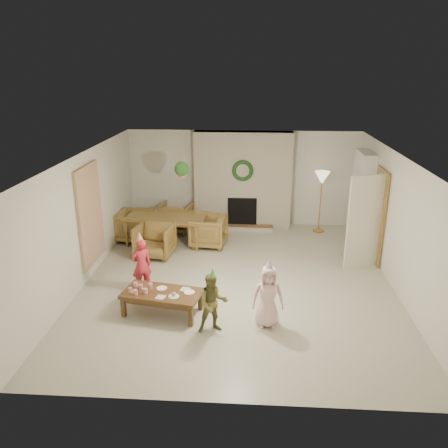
# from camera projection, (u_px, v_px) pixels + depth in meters

# --- Properties ---
(floor) EXTENTS (7.00, 7.00, 0.00)m
(floor) POSITION_uv_depth(u_px,v_px,m) (238.00, 280.00, 9.07)
(floor) COLOR #B7B29E
(floor) RESTS_ON ground
(ceiling) EXTENTS (7.00, 7.00, 0.00)m
(ceiling) POSITION_uv_depth(u_px,v_px,m) (239.00, 156.00, 8.24)
(ceiling) COLOR white
(ceiling) RESTS_ON wall_back
(wall_back) EXTENTS (7.00, 0.00, 7.00)m
(wall_back) POSITION_uv_depth(u_px,v_px,m) (243.00, 178.00, 11.95)
(wall_back) COLOR silver
(wall_back) RESTS_ON floor
(wall_front) EXTENTS (7.00, 0.00, 7.00)m
(wall_front) POSITION_uv_depth(u_px,v_px,m) (228.00, 317.00, 5.36)
(wall_front) COLOR silver
(wall_front) RESTS_ON floor
(wall_left) EXTENTS (0.00, 7.00, 7.00)m
(wall_left) POSITION_uv_depth(u_px,v_px,m) (85.00, 218.00, 8.84)
(wall_left) COLOR silver
(wall_left) RESTS_ON floor
(wall_right) EXTENTS (0.00, 7.00, 7.00)m
(wall_right) POSITION_uv_depth(u_px,v_px,m) (399.00, 225.00, 8.47)
(wall_right) COLOR silver
(wall_right) RESTS_ON floor
(fireplace_mass) EXTENTS (2.50, 0.40, 2.50)m
(fireplace_mass) POSITION_uv_depth(u_px,v_px,m) (243.00, 180.00, 11.76)
(fireplace_mass) COLOR #551619
(fireplace_mass) RESTS_ON floor
(fireplace_hearth) EXTENTS (1.60, 0.30, 0.12)m
(fireplace_hearth) POSITION_uv_depth(u_px,v_px,m) (242.00, 228.00, 11.82)
(fireplace_hearth) COLOR brown
(fireplace_hearth) RESTS_ON floor
(fireplace_firebox) EXTENTS (0.75, 0.12, 0.75)m
(fireplace_firebox) POSITION_uv_depth(u_px,v_px,m) (242.00, 212.00, 11.86)
(fireplace_firebox) COLOR black
(fireplace_firebox) RESTS_ON floor
(fireplace_wreath) EXTENTS (0.54, 0.10, 0.54)m
(fireplace_wreath) POSITION_uv_depth(u_px,v_px,m) (243.00, 171.00, 11.44)
(fireplace_wreath) COLOR #18421A
(fireplace_wreath) RESTS_ON fireplace_mass
(floor_lamp_base) EXTENTS (0.29, 0.29, 0.03)m
(floor_lamp_base) POSITION_uv_depth(u_px,v_px,m) (318.00, 230.00, 11.76)
(floor_lamp_base) COLOR gold
(floor_lamp_base) RESTS_ON floor
(floor_lamp_post) EXTENTS (0.03, 0.03, 1.41)m
(floor_lamp_post) POSITION_uv_depth(u_px,v_px,m) (320.00, 204.00, 11.53)
(floor_lamp_post) COLOR gold
(floor_lamp_post) RESTS_ON floor
(floor_lamp_shade) EXTENTS (0.38, 0.38, 0.31)m
(floor_lamp_shade) POSITION_uv_depth(u_px,v_px,m) (322.00, 178.00, 11.30)
(floor_lamp_shade) COLOR beige
(floor_lamp_shade) RESTS_ON floor_lamp_post
(bookshelf_carcass) EXTENTS (0.30, 1.00, 2.20)m
(bookshelf_carcass) POSITION_uv_depth(u_px,v_px,m) (362.00, 198.00, 10.69)
(bookshelf_carcass) COLOR white
(bookshelf_carcass) RESTS_ON floor
(bookshelf_shelf_a) EXTENTS (0.30, 0.92, 0.03)m
(bookshelf_shelf_a) POSITION_uv_depth(u_px,v_px,m) (358.00, 224.00, 10.91)
(bookshelf_shelf_a) COLOR white
(bookshelf_shelf_a) RESTS_ON bookshelf_carcass
(bookshelf_shelf_b) EXTENTS (0.30, 0.92, 0.03)m
(bookshelf_shelf_b) POSITION_uv_depth(u_px,v_px,m) (360.00, 208.00, 10.78)
(bookshelf_shelf_b) COLOR white
(bookshelf_shelf_b) RESTS_ON bookshelf_carcass
(bookshelf_shelf_c) EXTENTS (0.30, 0.92, 0.03)m
(bookshelf_shelf_c) POSITION_uv_depth(u_px,v_px,m) (362.00, 192.00, 10.65)
(bookshelf_shelf_c) COLOR white
(bookshelf_shelf_c) RESTS_ON bookshelf_carcass
(bookshelf_shelf_d) EXTENTS (0.30, 0.92, 0.03)m
(bookshelf_shelf_d) POSITION_uv_depth(u_px,v_px,m) (363.00, 175.00, 10.51)
(bookshelf_shelf_d) COLOR white
(bookshelf_shelf_d) RESTS_ON bookshelf_carcass
(books_row_lower) EXTENTS (0.20, 0.40, 0.24)m
(books_row_lower) POSITION_uv_depth(u_px,v_px,m) (359.00, 221.00, 10.72)
(books_row_lower) COLOR maroon
(books_row_lower) RESTS_ON bookshelf_shelf_a
(books_row_mid) EXTENTS (0.20, 0.44, 0.24)m
(books_row_mid) POSITION_uv_depth(u_px,v_px,m) (359.00, 202.00, 10.78)
(books_row_mid) COLOR #22557F
(books_row_mid) RESTS_ON bookshelf_shelf_b
(books_row_upper) EXTENTS (0.20, 0.36, 0.22)m
(books_row_upper) POSITION_uv_depth(u_px,v_px,m) (362.00, 188.00, 10.51)
(books_row_upper) COLOR #A39122
(books_row_upper) RESTS_ON bookshelf_shelf_c
(door_frame) EXTENTS (0.05, 0.86, 2.04)m
(door_frame) POSITION_uv_depth(u_px,v_px,m) (379.00, 216.00, 9.68)
(door_frame) COLOR olive
(door_frame) RESTS_ON floor
(door_leaf) EXTENTS (0.77, 0.32, 2.00)m
(door_leaf) POSITION_uv_depth(u_px,v_px,m) (365.00, 223.00, 9.35)
(door_leaf) COLOR beige
(door_leaf) RESTS_ON floor
(curtain_panel) EXTENTS (0.06, 1.20, 2.00)m
(curtain_panel) POSITION_uv_depth(u_px,v_px,m) (90.00, 215.00, 9.02)
(curtain_panel) COLOR beige
(curtain_panel) RESTS_ON wall_left
(dining_table) EXTENTS (2.01, 1.28, 0.67)m
(dining_table) POSITION_uv_depth(u_px,v_px,m) (166.00, 230.00, 10.90)
(dining_table) COLOR olive
(dining_table) RESTS_ON floor
(dining_chair_near) EXTENTS (0.88, 0.90, 0.74)m
(dining_chair_near) POSITION_uv_depth(u_px,v_px,m) (155.00, 241.00, 10.12)
(dining_chair_near) COLOR olive
(dining_chair_near) RESTS_ON floor
(dining_chair_far) EXTENTS (0.88, 0.90, 0.74)m
(dining_chair_far) POSITION_uv_depth(u_px,v_px,m) (176.00, 217.00, 11.66)
(dining_chair_far) COLOR olive
(dining_chair_far) RESTS_ON floor
(dining_chair_left) EXTENTS (0.90, 0.88, 0.74)m
(dining_chair_left) POSITION_uv_depth(u_px,v_px,m) (133.00, 226.00, 11.04)
(dining_chair_left) COLOR olive
(dining_chair_left) RESTS_ON floor
(dining_chair_right) EXTENTS (0.90, 0.88, 0.74)m
(dining_chair_right) POSITION_uv_depth(u_px,v_px,m) (208.00, 231.00, 10.71)
(dining_chair_right) COLOR olive
(dining_chair_right) RESTS_ON floor
(hanging_plant_cord) EXTENTS (0.01, 0.01, 0.70)m
(hanging_plant_cord) POSITION_uv_depth(u_px,v_px,m) (181.00, 159.00, 9.85)
(hanging_plant_cord) COLOR tan
(hanging_plant_cord) RESTS_ON ceiling
(hanging_plant_pot) EXTENTS (0.16, 0.16, 0.12)m
(hanging_plant_pot) POSITION_uv_depth(u_px,v_px,m) (182.00, 174.00, 9.96)
(hanging_plant_pot) COLOR #A46C34
(hanging_plant_pot) RESTS_ON hanging_plant_cord
(hanging_plant_foliage) EXTENTS (0.32, 0.32, 0.32)m
(hanging_plant_foliage) POSITION_uv_depth(u_px,v_px,m) (182.00, 169.00, 9.92)
(hanging_plant_foliage) COLOR #1C4818
(hanging_plant_foliage) RESTS_ON hanging_plant_pot
(coffee_table_top) EXTENTS (1.42, 0.90, 0.06)m
(coffee_table_top) POSITION_uv_depth(u_px,v_px,m) (162.00, 293.00, 7.75)
(coffee_table_top) COLOR #51351B
(coffee_table_top) RESTS_ON floor
(coffee_table_apron) EXTENTS (1.31, 0.78, 0.08)m
(coffee_table_apron) POSITION_uv_depth(u_px,v_px,m) (162.00, 297.00, 7.78)
(coffee_table_apron) COLOR #51351B
(coffee_table_apron) RESTS_ON floor
(coffee_leg_fl) EXTENTS (0.08, 0.08, 0.35)m
(coffee_leg_fl) POSITION_uv_depth(u_px,v_px,m) (124.00, 307.00, 7.71)
(coffee_leg_fl) COLOR #51351B
(coffee_leg_fl) RESTS_ON floor
(coffee_leg_fr) EXTENTS (0.08, 0.08, 0.35)m
(coffee_leg_fr) POSITION_uv_depth(u_px,v_px,m) (191.00, 316.00, 7.43)
(coffee_leg_fr) COLOR #51351B
(coffee_leg_fr) RESTS_ON floor
(coffee_leg_bl) EXTENTS (0.08, 0.08, 0.35)m
(coffee_leg_bl) POSITION_uv_depth(u_px,v_px,m) (137.00, 293.00, 8.21)
(coffee_leg_bl) COLOR #51351B
(coffee_leg_bl) RESTS_ON floor
(coffee_leg_br) EXTENTS (0.08, 0.08, 0.35)m
(coffee_leg_br) POSITION_uv_depth(u_px,v_px,m) (200.00, 301.00, 7.93)
(coffee_leg_br) COLOR #51351B
(coffee_leg_br) RESTS_ON floor
(cup_a) EXTENTS (0.08, 0.08, 0.09)m
(cup_a) POSITION_uv_depth(u_px,v_px,m) (130.00, 290.00, 7.71)
(cup_a) COLOR silver
(cup_a) RESTS_ON coffee_table_top
(cup_b) EXTENTS (0.08, 0.08, 0.09)m
(cup_b) POSITION_uv_depth(u_px,v_px,m) (135.00, 285.00, 7.89)
(cup_b) COLOR silver
(cup_b) RESTS_ON coffee_table_top
(cup_c) EXTENTS (0.08, 0.08, 0.09)m
(cup_c) POSITION_uv_depth(u_px,v_px,m) (136.00, 292.00, 7.63)
(cup_c) COLOR silver
(cup_c) RESTS_ON coffee_table_top
(cup_d) EXTENTS (0.08, 0.08, 0.09)m
(cup_d) POSITION_uv_depth(u_px,v_px,m) (141.00, 287.00, 7.82)
(cup_d) COLOR silver
(cup_d) RESTS_ON coffee_table_top
(cup_e) EXTENTS (0.08, 0.08, 0.09)m
(cup_e) POSITION_uv_depth(u_px,v_px,m) (146.00, 291.00, 7.67)
(cup_e) COLOR silver
(cup_e) RESTS_ON coffee_table_top
(cup_f) EXTENTS (0.08, 0.08, 0.09)m
(cup_f) POSITION_uv_depth(u_px,v_px,m) (150.00, 286.00, 7.86)
(cup_f) COLOR silver
(cup_f) RESTS_ON coffee_table_top
(plate_a) EXTENTS (0.21, 0.21, 0.01)m
(plate_a) POSITION_uv_depth(u_px,v_px,m) (162.00, 288.00, 7.87)
(plate_a) COLOR white
(plate_a) RESTS_ON coffee_table_top
(plate_b) EXTENTS (0.21, 0.21, 0.01)m
(plate_b) POSITION_uv_depth(u_px,v_px,m) (174.00, 296.00, 7.59)
(plate_b) COLOR white
(plate_b) RESTS_ON coffee_table_top
(plate_c) EXTENTS (0.21, 0.21, 0.01)m
(plate_c) POSITION_uv_depth(u_px,v_px,m) (189.00, 292.00, 7.73)
(plate_c) COLOR white
(plate_c) RESTS_ON coffee_table_top
(food_scoop) EXTENTS (0.08, 0.08, 0.07)m
(food_scoop) POSITION_uv_depth(u_px,v_px,m) (174.00, 294.00, 7.58)
(food_scoop) COLOR tan
(food_scoop) RESTS_ON plate_b
(napkin_left) EXTENTS (0.18, 0.18, 0.01)m
(napkin_left) POSITION_uv_depth(u_px,v_px,m) (161.00, 297.00, 7.56)
(napkin_left) COLOR #D79EAD
(napkin_left) RESTS_ON coffee_table_top
(napkin_right) EXTENTS (0.18, 0.18, 0.01)m
(napkin_right) POSITION_uv_depth(u_px,v_px,m) (185.00, 289.00, 7.83)
(napkin_right) COLOR #D79EAD
(napkin_right) RESTS_ON coffee_table_top
(child_red) EXTENTS (0.46, 0.41, 1.05)m
(child_red) POSITION_uv_depth(u_px,v_px,m) (141.00, 265.00, 8.50)
(child_red) COLOR #BE2835
(child_red) RESTS_ON floor
(party_hat_red) EXTENTS (0.17, 0.17, 0.20)m
(party_hat_red) POSITION_uv_depth(u_px,v_px,m) (139.00, 237.00, 8.31)
(party_hat_red) COLOR #F6C152
(party_hat_red) RESTS_ON child_red
(child_plaid) EXTENTS (0.56, 0.49, 1.00)m
(child_plaid) POSITION_uv_depth(u_px,v_px,m) (213.00, 303.00, 7.19)
(child_plaid) COLOR #925E28
(child_plaid) RESTS_ON floor
(party_hat_plaid) EXTENTS (0.13, 0.13, 0.16)m
(party_hat_plaid) POSITION_uv_depth(u_px,v_px,m) (213.00, 273.00, 7.02)
(party_hat_plaid) COLOR #50BC55
(party_hat_plaid) RESTS_ON child_plaid
(child_pink) EXTENTS (0.53, 0.36, 1.05)m
(child_pink) POSITION_uv_depth(u_px,v_px,m) (268.00, 296.00, 7.34)
(child_pink) COLOR #F8C6C9
(child_pink) RESTS_ON floor
(party_hat_pink) EXTENTS (0.15, 0.15, 0.19)m
(party_hat_pink) POSITION_uv_depth(u_px,v_px,m) (269.00, 264.00, 7.15)
(party_hat_pink) COLOR #B3B4BA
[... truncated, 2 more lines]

